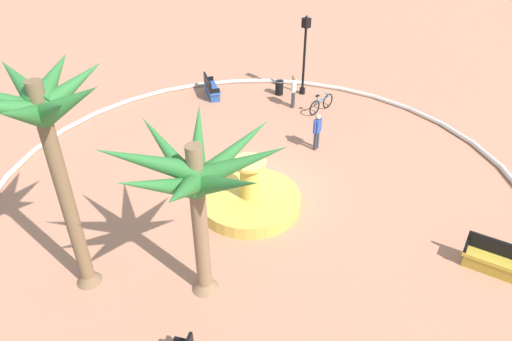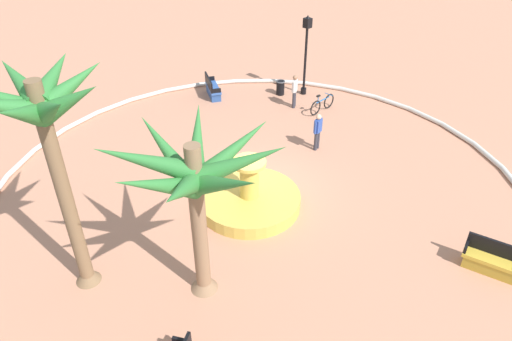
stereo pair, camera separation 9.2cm
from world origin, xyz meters
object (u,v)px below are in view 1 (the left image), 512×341
bench_north (492,261)px  trash_bin (279,87)px  bench_east (212,90)px  palm_tree_by_curb (45,125)px  lamppost (305,49)px  bicycle_red_frame (321,104)px  person_cyclist_helmet (294,89)px  fountain (250,199)px  palm_tree_near_fountain (196,178)px  person_cyclist_photo (317,130)px

bench_north → trash_bin: 13.24m
bench_east → bench_north: size_ratio=0.99×
palm_tree_by_curb → lamppost: (4.68, -13.60, -2.79)m
bicycle_red_frame → person_cyclist_helmet: person_cyclist_helmet is taller
fountain → person_cyclist_helmet: fountain is taller
trash_bin → bicycle_red_frame: bicycle_red_frame is taller
trash_bin → fountain: bearing=129.8°
bench_east → bench_north: bearing=176.1°
person_cyclist_helmet → bicycle_red_frame: bearing=-151.6°
bicycle_red_frame → person_cyclist_helmet: bearing=28.4°
palm_tree_near_fountain → trash_bin: (7.81, -10.34, -3.42)m
bench_north → palm_tree_by_curb: bearing=50.8°
person_cyclist_helmet → person_cyclist_photo: person_cyclist_helmet is taller
bench_north → person_cyclist_helmet: bearing=-15.8°
fountain → bicycle_red_frame: bearing=-66.1°
bench_east → person_cyclist_photo: person_cyclist_photo is taller
trash_bin → bicycle_red_frame: 2.64m
trash_bin → person_cyclist_helmet: (-1.44, 0.47, 0.51)m
palm_tree_near_fountain → palm_tree_by_curb: 3.60m
palm_tree_by_curb → bench_east: palm_tree_by_curb is taller
palm_tree_near_fountain → lamppost: bearing=-57.8°
lamppost → trash_bin: 2.25m
bench_east → person_cyclist_photo: size_ratio=1.04×
person_cyclist_helmet → trash_bin: bearing=-18.1°
fountain → trash_bin: size_ratio=4.81×
fountain → palm_tree_near_fountain: 5.27m
person_cyclist_photo → trash_bin: bearing=-27.5°
bicycle_red_frame → lamppost: bearing=-21.3°
person_cyclist_photo → fountain: bearing=103.1°
palm_tree_by_curb → person_cyclist_helmet: 13.49m
fountain → bench_east: bearing=-28.7°
fountain → person_cyclist_photo: size_ratio=2.21×
bench_east → fountain: bearing=151.3°
trash_bin → person_cyclist_helmet: 1.60m
palm_tree_near_fountain → lamppost: 13.41m
palm_tree_by_curb → trash_bin: 14.55m
palm_tree_near_fountain → person_cyclist_photo: size_ratio=3.11×
fountain → palm_tree_by_curb: 7.47m
lamppost → person_cyclist_photo: (-4.05, 3.40, -1.42)m
fountain → palm_tree_near_fountain: size_ratio=0.71×
lamppost → bicycle_red_frame: lamppost is taller
palm_tree_by_curb → bicycle_red_frame: palm_tree_by_curb is taller
palm_tree_by_curb → person_cyclist_helmet: palm_tree_by_curb is taller
lamppost → person_cyclist_helmet: (-0.73, 1.40, -1.40)m
bench_north → person_cyclist_photo: size_ratio=1.05×
bicycle_red_frame → fountain: bearing=113.9°
palm_tree_by_curb → trash_bin: palm_tree_by_curb is taller
bench_east → bicycle_red_frame: bench_east is taller
trash_bin → person_cyclist_photo: 5.38m
palm_tree_by_curb → person_cyclist_photo: palm_tree_by_curb is taller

